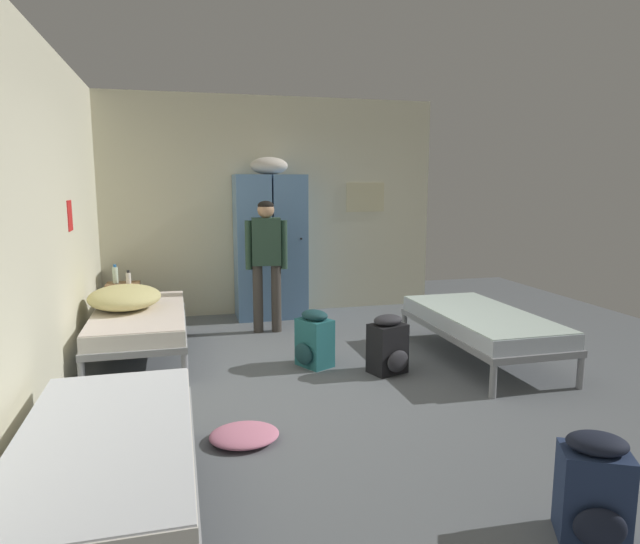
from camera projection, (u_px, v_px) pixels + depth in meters
name	position (u px, v px, depth m)	size (l,w,h in m)	color
ground_plane	(328.00, 383.00, 4.89)	(9.11, 9.11, 0.00)	slate
room_backdrop	(177.00, 214.00, 5.58)	(4.50, 5.76, 2.87)	beige
locker_bank	(270.00, 244.00, 7.18)	(0.90, 0.55, 2.07)	#5B84B2
shelf_unit	(124.00, 302.00, 6.62)	(0.38, 0.30, 0.57)	brown
bed_left_rear	(140.00, 320.00, 5.57)	(0.90, 1.90, 0.49)	gray
bed_right	(481.00, 323.00, 5.48)	(0.90, 1.90, 0.49)	gray
bed_left_front	(105.00, 452.00, 2.85)	(0.90, 1.90, 0.49)	gray
bedding_heap	(125.00, 297.00, 5.59)	(0.71, 0.81, 0.24)	#D1C67F
person_traveler	(266.00, 254.00, 6.44)	(0.49, 0.23, 1.54)	#3D3833
water_bottle	(115.00, 275.00, 6.56)	(0.06, 0.06, 0.23)	silver
lotion_bottle	(128.00, 278.00, 6.55)	(0.06, 0.06, 0.16)	white
backpack_black	(388.00, 346.00, 5.12)	(0.38, 0.39, 0.55)	black
backpack_navy	(594.00, 490.00, 2.72)	(0.39, 0.41, 0.55)	navy
backpack_teal	(314.00, 340.00, 5.31)	(0.41, 0.39, 0.55)	#23666B
clothes_pile_pink	(244.00, 435.00, 3.79)	(0.48, 0.42, 0.09)	pink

